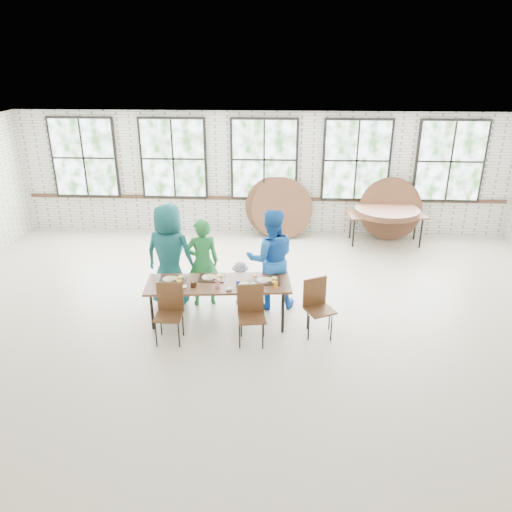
{
  "coord_description": "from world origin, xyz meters",
  "views": [
    {
      "loc": [
        0.38,
        -7.49,
        4.36
      ],
      "look_at": [
        0.0,
        0.4,
        1.05
      ],
      "focal_mm": 35.0,
      "sensor_mm": 36.0,
      "label": 1
    }
  ],
  "objects_px": {
    "dining_table": "(219,285)",
    "chair_near_right": "(251,309)",
    "storage_table": "(386,216)",
    "chair_near_left": "(170,307)"
  },
  "relations": [
    {
      "from": "dining_table",
      "to": "chair_near_right",
      "type": "distance_m",
      "value": 0.81
    },
    {
      "from": "storage_table",
      "to": "chair_near_right",
      "type": "bearing_deg",
      "value": -128.13
    },
    {
      "from": "dining_table",
      "to": "chair_near_right",
      "type": "bearing_deg",
      "value": -48.43
    },
    {
      "from": "chair_near_left",
      "to": "chair_near_right",
      "type": "bearing_deg",
      "value": 0.62
    },
    {
      "from": "dining_table",
      "to": "storage_table",
      "type": "height_order",
      "value": "same"
    },
    {
      "from": "chair_near_right",
      "to": "dining_table",
      "type": "bearing_deg",
      "value": 127.98
    },
    {
      "from": "chair_near_right",
      "to": "storage_table",
      "type": "height_order",
      "value": "chair_near_right"
    },
    {
      "from": "chair_near_left",
      "to": "chair_near_right",
      "type": "distance_m",
      "value": 1.3
    },
    {
      "from": "dining_table",
      "to": "chair_near_right",
      "type": "relative_size",
      "value": 2.59
    },
    {
      "from": "dining_table",
      "to": "storage_table",
      "type": "distance_m",
      "value": 5.26
    }
  ]
}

